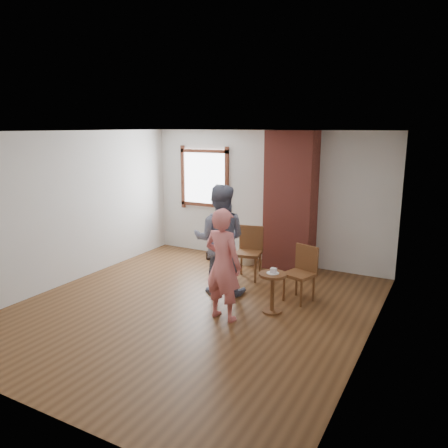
{
  "coord_description": "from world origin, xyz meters",
  "views": [
    {
      "loc": [
        3.33,
        -5.15,
        2.67
      ],
      "look_at": [
        0.11,
        0.8,
        1.15
      ],
      "focal_mm": 35.0,
      "sensor_mm": 36.0,
      "label": 1
    }
  ],
  "objects": [
    {
      "name": "side_table",
      "position": [
        1.1,
        0.44,
        0.4
      ],
      "size": [
        0.4,
        0.4,
        0.6
      ],
      "color": "brown",
      "rests_on": "ground"
    },
    {
      "name": "brick_chimney",
      "position": [
        0.6,
        2.5,
        1.3
      ],
      "size": [
        0.9,
        0.5,
        2.6
      ],
      "primitive_type": "cube",
      "color": "#AA483C",
      "rests_on": "ground"
    },
    {
      "name": "room_shell",
      "position": [
        -0.06,
        0.61,
        1.81
      ],
      "size": [
        5.04,
        5.52,
        2.62
      ],
      "color": "silver",
      "rests_on": "ground"
    },
    {
      "name": "ground",
      "position": [
        0.0,
        0.0,
        0.0
      ],
      "size": [
        5.5,
        5.5,
        0.0
      ],
      "primitive_type": "plane",
      "color": "brown",
      "rests_on": "ground"
    },
    {
      "name": "dining_chair_left",
      "position": [
        0.15,
        1.67,
        0.52
      ],
      "size": [
        0.5,
        0.5,
        0.93
      ],
      "rotation": [
        0.0,
        0.0,
        0.18
      ],
      "color": "brown",
      "rests_on": "ground"
    },
    {
      "name": "dark_pot",
      "position": [
        -1.02,
        2.26,
        0.07
      ],
      "size": [
        0.18,
        0.18,
        0.15
      ],
      "primitive_type": "cylinder",
      "rotation": [
        0.0,
        0.0,
        -0.25
      ],
      "color": "black",
      "rests_on": "ground"
    },
    {
      "name": "person_pink",
      "position": [
        0.57,
        -0.08,
        0.8
      ],
      "size": [
        0.63,
        0.46,
        1.59
      ],
      "primitive_type": "imported",
      "rotation": [
        0.0,
        0.0,
        3.0
      ],
      "color": "#E37271",
      "rests_on": "ground"
    },
    {
      "name": "cake_plate",
      "position": [
        1.1,
        0.44,
        0.6
      ],
      "size": [
        0.18,
        0.18,
        0.01
      ],
      "primitive_type": "cylinder",
      "color": "white",
      "rests_on": "side_table"
    },
    {
      "name": "stoneware_crock",
      "position": [
        -0.23,
        2.4,
        0.23
      ],
      "size": [
        0.46,
        0.46,
        0.46
      ],
      "primitive_type": "cylinder",
      "rotation": [
        0.0,
        0.0,
        -0.35
      ],
      "color": "tan",
      "rests_on": "ground"
    },
    {
      "name": "dining_chair_right",
      "position": [
        1.33,
        1.09,
        0.49
      ],
      "size": [
        0.51,
        0.51,
        0.87
      ],
      "rotation": [
        0.0,
        0.0,
        -0.3
      ],
      "color": "brown",
      "rests_on": "ground"
    },
    {
      "name": "cake_slice",
      "position": [
        1.11,
        0.44,
        0.64
      ],
      "size": [
        0.08,
        0.07,
        0.06
      ],
      "primitive_type": "cube",
      "color": "silver",
      "rests_on": "cake_plate"
    },
    {
      "name": "man",
      "position": [
        0.04,
        0.77,
        0.89
      ],
      "size": [
        1.04,
        0.92,
        1.78
      ],
      "primitive_type": "imported",
      "rotation": [
        0.0,
        0.0,
        3.47
      ],
      "color": "#141A38",
      "rests_on": "ground"
    }
  ]
}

